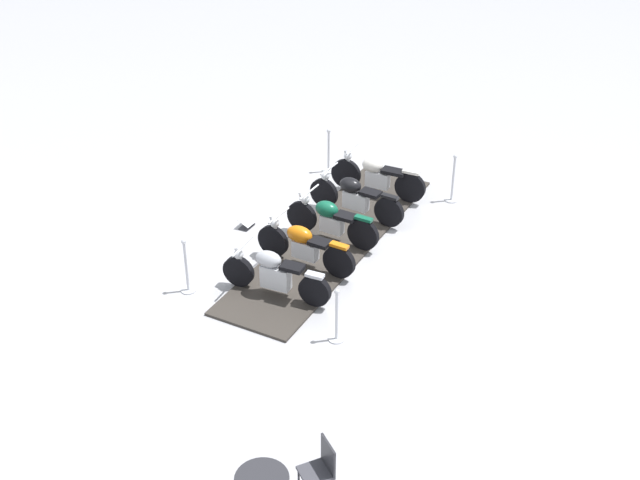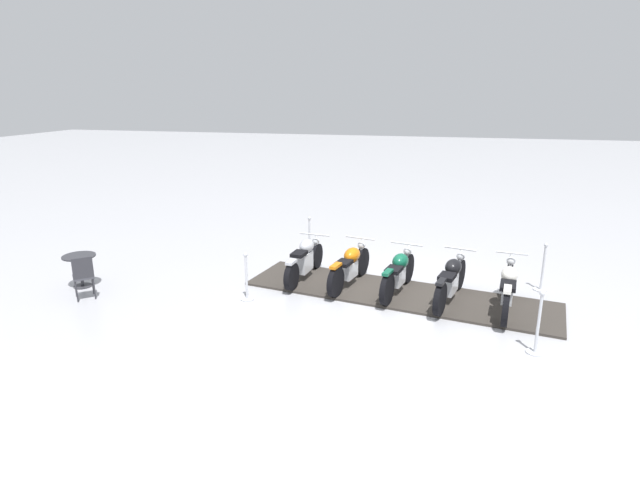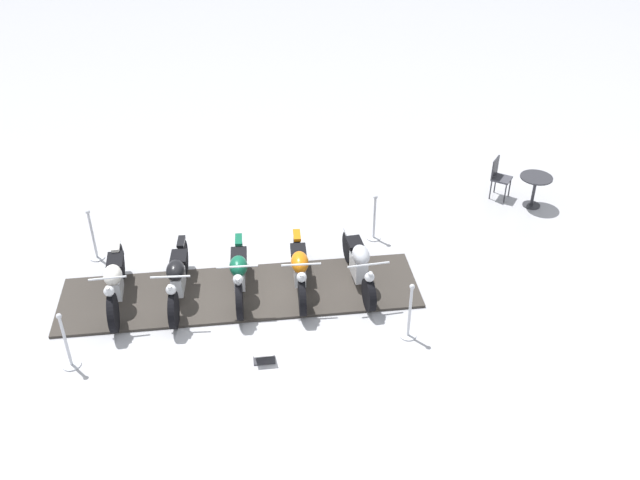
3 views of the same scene
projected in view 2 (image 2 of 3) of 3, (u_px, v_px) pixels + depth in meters
name	position (u px, v px, depth m)	size (l,w,h in m)	color
ground_plane	(397.00, 295.00, 11.11)	(80.00, 80.00, 0.00)	#B2B2B7
display_platform	(397.00, 294.00, 11.10)	(6.63, 1.68, 0.05)	#38332D
motorcycle_cream	(508.00, 287.00, 10.12)	(2.23, 0.63, 1.01)	black
motorcycle_black	(451.00, 279.00, 10.56)	(2.21, 0.83, 0.97)	black
motorcycle_forest	(399.00, 272.00, 10.99)	(2.07, 0.75, 0.97)	black
motorcycle_copper	(350.00, 265.00, 11.43)	(2.11, 0.77, 0.96)	black
motorcycle_chrome	(305.00, 259.00, 11.86)	(2.16, 0.76, 0.90)	black
stanchion_right_front	(542.00, 274.00, 11.26)	(0.30, 0.30, 1.09)	silver
stanchion_left_front	(537.00, 331.00, 8.53)	(0.29, 0.29, 1.12)	silver
stanchion_left_rear	(247.00, 283.00, 10.74)	(0.28, 0.28, 1.04)	silver
stanchion_right_rear	(309.00, 243.00, 13.45)	(0.29, 0.29, 1.11)	silver
info_placard	(405.00, 264.00, 12.83)	(0.33, 0.39, 0.23)	#333338
cafe_table	(80.00, 263.00, 11.42)	(0.71, 0.71, 0.73)	#2D2D33
cafe_chair_near_table	(83.00, 275.00, 10.73)	(0.57, 0.57, 0.95)	#2D2D33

